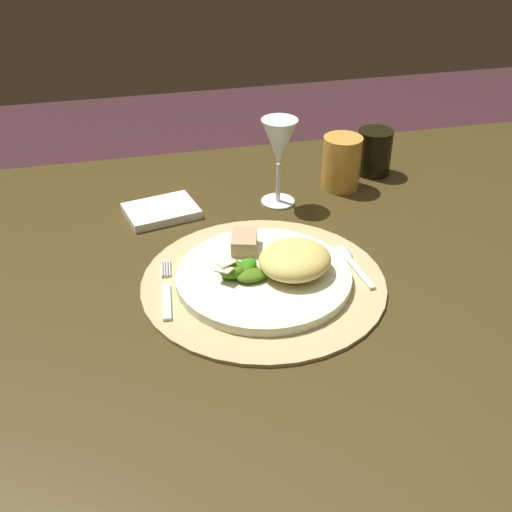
# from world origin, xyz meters

# --- Properties ---
(dining_table) EXTENTS (1.42, 1.00, 0.71)m
(dining_table) POSITION_xyz_m (0.00, 0.00, 0.56)
(dining_table) COLOR #3F3316
(dining_table) RESTS_ON ground
(placemat) EXTENTS (0.38, 0.38, 0.01)m
(placemat) POSITION_xyz_m (-0.06, -0.02, 0.71)
(placemat) COLOR tan
(placemat) RESTS_ON dining_table
(dinner_plate) EXTENTS (0.27, 0.27, 0.02)m
(dinner_plate) POSITION_xyz_m (-0.06, -0.02, 0.72)
(dinner_plate) COLOR #E6EAC8
(dinner_plate) RESTS_ON placemat
(pasta_serving) EXTENTS (0.14, 0.14, 0.04)m
(pasta_serving) POSITION_xyz_m (-0.01, -0.03, 0.75)
(pasta_serving) COLOR #E2C864
(pasta_serving) RESTS_ON dinner_plate
(salad_greens) EXTENTS (0.08, 0.07, 0.03)m
(salad_greens) POSITION_xyz_m (-0.09, -0.02, 0.74)
(salad_greens) COLOR #3D6C30
(salad_greens) RESTS_ON dinner_plate
(bread_piece) EXTENTS (0.05, 0.06, 0.03)m
(bread_piece) POSITION_xyz_m (-0.07, 0.05, 0.74)
(bread_piece) COLOR tan
(bread_piece) RESTS_ON dinner_plate
(fork) EXTENTS (0.03, 0.15, 0.00)m
(fork) POSITION_xyz_m (-0.21, -0.02, 0.72)
(fork) COLOR silver
(fork) RESTS_ON placemat
(spoon) EXTENTS (0.03, 0.13, 0.01)m
(spoon) POSITION_xyz_m (0.09, 0.00, 0.72)
(spoon) COLOR silver
(spoon) RESTS_ON placemat
(napkin) EXTENTS (0.14, 0.12, 0.02)m
(napkin) POSITION_xyz_m (-0.19, 0.23, 0.72)
(napkin) COLOR white
(napkin) RESTS_ON dining_table
(wine_glass) EXTENTS (0.07, 0.07, 0.16)m
(wine_glass) POSITION_xyz_m (0.03, 0.23, 0.82)
(wine_glass) COLOR silver
(wine_glass) RESTS_ON dining_table
(amber_tumbler) EXTENTS (0.08, 0.08, 0.10)m
(amber_tumbler) POSITION_xyz_m (0.17, 0.26, 0.76)
(amber_tumbler) COLOR gold
(amber_tumbler) RESTS_ON dining_table
(dark_tumbler) EXTENTS (0.07, 0.07, 0.09)m
(dark_tumbler) POSITION_xyz_m (0.25, 0.31, 0.75)
(dark_tumbler) COLOR black
(dark_tumbler) RESTS_ON dining_table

